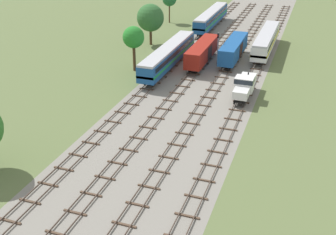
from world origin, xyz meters
TOP-DOWN VIEW (x-y plane):
  - ground_plane at (0.00, 56.00)m, footprint 480.00×480.00m
  - ballast_bed at (0.00, 56.00)m, footprint 18.89×176.00m
  - track_far_left at (-7.45, 57.00)m, footprint 2.40×126.00m
  - track_left at (-2.48, 57.00)m, footprint 2.40×126.00m
  - track_centre_left at (2.48, 57.00)m, footprint 2.40×126.00m
  - track_centre at (7.45, 57.00)m, footprint 2.40×126.00m
  - shunter_loco_centre_nearest at (7.45, 48.50)m, footprint 2.74×8.46m
  - passenger_coach_far_left_near at (-7.45, 56.77)m, footprint 2.96×22.00m
  - freight_boxcar_left_mid at (-2.48, 61.08)m, footprint 2.87×14.00m
  - freight_boxcar_centre_left_midfar at (2.49, 64.67)m, footprint 2.87×14.00m
  - diesel_railcar_centre_far at (7.45, 71.95)m, footprint 2.96×20.50m
  - passenger_coach_far_left_farther at (-7.45, 87.47)m, footprint 2.96×22.00m
  - signal_post_nearest at (0.00, 62.45)m, footprint 0.28×0.47m
  - lineside_tree_0 at (-15.89, 69.70)m, footprint 5.57×5.57m
  - lineside_tree_1 at (-12.72, 53.89)m, footprint 3.71×3.71m

SIDE VIEW (x-z plane):
  - ground_plane at x=0.00m, z-range 0.00..0.00m
  - ballast_bed at x=0.00m, z-range 0.00..0.01m
  - track_far_left at x=-7.45m, z-range -0.01..0.28m
  - track_left at x=-2.48m, z-range -0.01..0.28m
  - track_centre_left at x=2.48m, z-range -0.01..0.28m
  - track_centre at x=7.45m, z-range -0.01..0.28m
  - shunter_loco_centre_nearest at x=7.45m, z-range 0.46..3.56m
  - freight_boxcar_left_mid at x=-2.48m, z-range 0.65..4.25m
  - freight_boxcar_centre_left_midfar at x=2.49m, z-range 0.65..4.25m
  - diesel_railcar_centre_far at x=7.45m, z-range 0.70..4.50m
  - passenger_coach_far_left_near at x=-7.45m, z-range 0.71..4.51m
  - passenger_coach_far_left_farther at x=-7.45m, z-range 0.71..4.51m
  - signal_post_nearest at x=0.00m, z-range 0.75..6.49m
  - lineside_tree_0 at x=-15.89m, z-range 1.39..9.79m
  - lineside_tree_1 at x=-12.72m, z-range 1.98..9.81m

